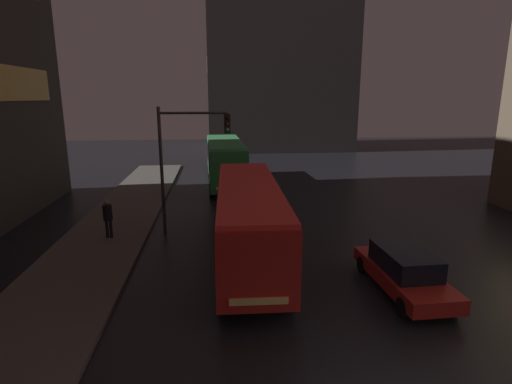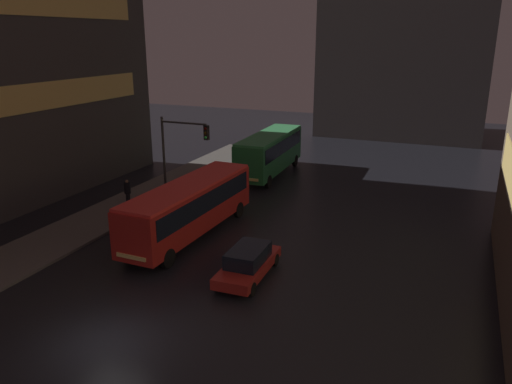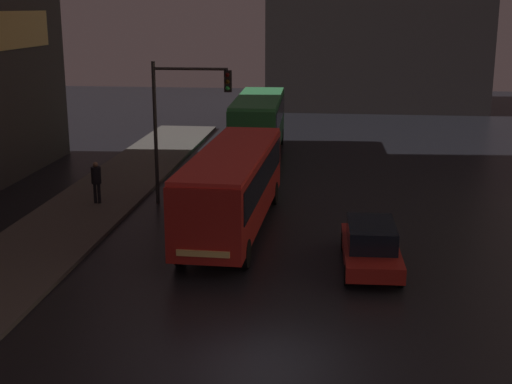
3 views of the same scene
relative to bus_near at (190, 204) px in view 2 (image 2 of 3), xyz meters
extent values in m
plane|color=black|center=(2.33, -10.47, -1.96)|extent=(120.00, 120.00, 0.00)
cube|color=#56514C|center=(-6.67, -0.47, -1.89)|extent=(4.00, 48.00, 0.15)
cube|color=#E0B25B|center=(-11.86, -1.04, 5.37)|extent=(0.24, 25.32, 1.80)
cube|color=#383333|center=(7.01, 37.80, 12.06)|extent=(18.00, 12.00, 28.05)
cube|color=#EAC66B|center=(-1.94, 37.80, 8.34)|extent=(0.24, 10.20, 1.80)
cube|color=#AD1E19|center=(0.00, 0.00, -0.18)|extent=(2.76, 10.85, 2.47)
cube|color=black|center=(0.00, 0.00, 0.31)|extent=(2.80, 9.99, 1.10)
cube|color=red|center=(0.00, 0.00, 1.14)|extent=(2.71, 10.64, 0.16)
cube|color=#F4CC72|center=(-0.16, -5.41, -1.01)|extent=(1.71, 0.15, 0.20)
cylinder|color=black|center=(1.00, -4.02, -1.46)|extent=(0.28, 1.01, 1.00)
cylinder|color=black|center=(-1.24, -3.95, -1.46)|extent=(0.28, 1.01, 1.00)
cylinder|color=black|center=(1.24, 3.96, -1.46)|extent=(0.28, 1.01, 1.00)
cylinder|color=black|center=(-1.00, 4.03, -1.46)|extent=(0.28, 1.01, 1.00)
cube|color=#236B38|center=(-0.59, 14.29, -0.04)|extent=(2.81, 10.11, 2.75)
cube|color=black|center=(-0.59, 14.29, 0.59)|extent=(2.85, 9.31, 1.10)
cube|color=#399252|center=(-0.59, 14.29, 1.42)|extent=(2.75, 9.91, 0.16)
cube|color=#F4CC72|center=(-0.43, 9.25, -1.01)|extent=(1.75, 0.15, 0.20)
cylinder|color=black|center=(0.67, 10.71, -1.46)|extent=(0.28, 1.01, 1.00)
cylinder|color=black|center=(-1.62, 10.64, -1.46)|extent=(0.28, 1.01, 1.00)
cylinder|color=black|center=(0.44, 17.95, -1.46)|extent=(0.28, 1.01, 1.00)
cylinder|color=black|center=(-1.85, 17.87, -1.46)|extent=(0.28, 1.01, 1.00)
cube|color=maroon|center=(5.12, -3.45, -1.41)|extent=(1.93, 4.70, 0.50)
cube|color=black|center=(5.12, -3.45, -0.81)|extent=(1.60, 2.60, 0.71)
cylinder|color=black|center=(5.99, -5.06, -1.64)|extent=(0.22, 0.65, 0.64)
cylinder|color=black|center=(4.35, -5.10, -1.64)|extent=(0.22, 0.65, 0.64)
cylinder|color=black|center=(5.89, -1.80, -1.64)|extent=(0.22, 0.65, 0.64)
cylinder|color=black|center=(4.25, -1.85, -1.64)|extent=(0.22, 0.65, 0.64)
cylinder|color=black|center=(-6.46, 2.77, -1.38)|extent=(0.14, 0.14, 0.88)
cylinder|color=black|center=(-6.28, 2.77, -1.38)|extent=(0.14, 0.14, 0.88)
cylinder|color=black|center=(-6.37, 2.77, -0.57)|extent=(0.60, 0.60, 0.73)
sphere|color=#8C664C|center=(-6.37, 2.77, -0.10)|extent=(0.22, 0.22, 0.22)
cylinder|color=#2D2D2D|center=(-3.90, 3.60, 1.14)|extent=(0.16, 0.16, 6.20)
cylinder|color=#2D2D2D|center=(-2.30, 3.60, 3.94)|extent=(3.19, 0.12, 0.12)
cube|color=black|center=(-0.71, 3.60, 3.44)|extent=(0.30, 0.24, 0.90)
sphere|color=#390706|center=(-0.71, 3.46, 3.72)|extent=(0.18, 0.18, 0.18)
sphere|color=#3B2B07|center=(-0.71, 3.46, 3.44)|extent=(0.18, 0.18, 0.18)
sphere|color=green|center=(-0.71, 3.46, 3.16)|extent=(0.18, 0.18, 0.18)
camera|label=1|loc=(-1.29, -15.70, 4.66)|focal=28.00mm
camera|label=2|loc=(13.77, -23.37, 9.13)|focal=35.00mm
camera|label=3|loc=(3.87, -26.13, 6.47)|focal=50.00mm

